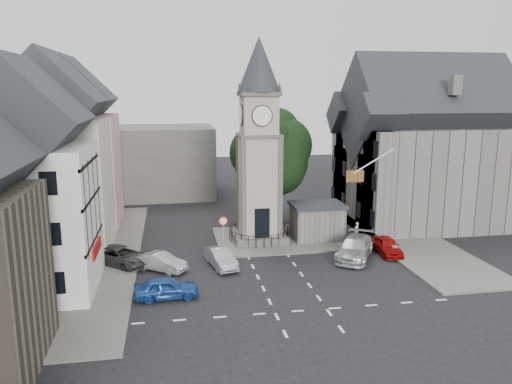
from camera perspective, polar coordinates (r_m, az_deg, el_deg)
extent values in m
plane|color=black|center=(33.99, 2.74, -9.53)|extent=(120.00, 120.00, 0.00)
cube|color=#595651|center=(39.26, -17.54, -7.01)|extent=(6.00, 30.00, 0.14)
cube|color=#595651|center=(44.99, 15.58, -4.51)|extent=(6.00, 26.00, 0.14)
cube|color=#595651|center=(41.66, 2.35, -5.36)|extent=(10.00, 8.00, 0.16)
cube|color=silver|center=(29.08, 5.16, -13.37)|extent=(20.00, 8.00, 0.01)
cube|color=#4C4944|center=(41.30, 0.31, -5.11)|extent=(4.20, 4.20, 0.70)
torus|color=black|center=(41.09, 0.32, -4.14)|extent=(4.86, 4.86, 0.06)
cube|color=#A59685|center=(40.25, 0.32, 0.82)|extent=(3.00, 3.00, 8.00)
cube|color=black|center=(39.50, 0.69, -3.56)|extent=(1.20, 0.25, 2.40)
cube|color=#4C4944|center=(39.69, 0.33, 6.50)|extent=(3.30, 3.30, 0.25)
cube|color=#A59685|center=(39.57, 0.33, 8.81)|extent=(2.70, 2.70, 3.20)
cylinder|color=white|center=(38.20, 0.71, 8.70)|extent=(1.50, 0.12, 1.50)
cube|color=#4C4944|center=(39.53, 0.33, 11.13)|extent=(3.10, 3.10, 0.30)
cone|color=black|center=(39.57, 0.34, 14.39)|extent=(3.40, 3.40, 4.20)
cube|color=#5B5853|center=(41.63, 6.97, -3.56)|extent=(4.00, 3.00, 2.80)
cube|color=black|center=(41.25, 7.02, -1.48)|extent=(4.30, 3.30, 0.25)
cylinder|color=black|center=(45.94, 1.67, -0.99)|extent=(0.70, 0.70, 4.40)
cylinder|color=black|center=(38.23, -3.76, -5.12)|extent=(0.10, 0.10, 2.50)
cone|color=#A50C0C|center=(37.79, -3.77, -3.35)|extent=(0.70, 0.06, 0.70)
cone|color=white|center=(37.78, -3.77, -3.36)|extent=(0.54, 0.04, 0.54)
cube|color=pink|center=(48.22, -19.92, 2.30)|extent=(7.50, 7.00, 10.00)
cube|color=beige|center=(40.48, -21.82, 0.47)|extent=(7.50, 7.00, 10.00)
cube|color=silver|center=(32.98, -24.52, -3.06)|extent=(7.50, 7.00, 9.00)
cube|color=#4C4944|center=(59.69, -14.61, 3.34)|extent=(20.00, 10.00, 8.00)
cube|color=#5B5853|center=(48.44, 18.64, 1.83)|extent=(14.00, 10.00, 9.00)
cube|color=#5B5853|center=(42.64, 13.52, 0.84)|extent=(1.60, 4.40, 9.00)
cube|color=#5B5853|center=(49.04, 10.30, 2.37)|extent=(1.60, 4.40, 9.00)
cube|color=#5B5853|center=(45.57, 11.35, -3.60)|extent=(0.40, 16.00, 0.90)
cylinder|color=white|center=(38.36, 13.28, 3.45)|extent=(3.17, 0.10, 1.89)
plane|color=#B21414|center=(38.00, 11.26, 1.78)|extent=(1.40, 0.00, 1.40)
imported|color=#1A4292|center=(30.79, -10.23, -10.73)|extent=(3.89, 1.70, 1.30)
imported|color=#ABADB3|center=(35.28, -10.79, -7.86)|extent=(3.75, 3.22, 1.22)
imported|color=#2E2E31|center=(36.92, -15.12, -7.09)|extent=(5.03, 4.83, 1.33)
imported|color=#9C9EA4|center=(35.45, -4.05, -7.51)|extent=(2.22, 4.17, 1.30)
imported|color=#A6AAAE|center=(37.78, 11.24, -6.27)|extent=(4.66, 5.77, 1.57)
imported|color=#8B0907|center=(39.25, 14.74, -5.96)|extent=(1.78, 3.90, 1.30)
imported|color=#B3AA94|center=(42.17, 11.41, -4.40)|extent=(0.67, 0.61, 1.53)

